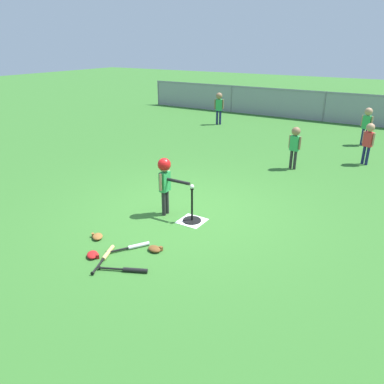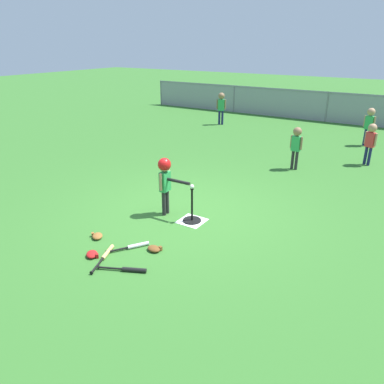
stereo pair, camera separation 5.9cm
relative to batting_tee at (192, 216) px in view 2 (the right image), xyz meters
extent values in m
plane|color=#336B28|center=(-0.25, 0.29, -0.09)|extent=(60.00, 60.00, 0.00)
cube|color=white|center=(0.00, 0.00, -0.09)|extent=(0.44, 0.44, 0.01)
cylinder|color=black|center=(0.00, 0.00, -0.08)|extent=(0.32, 0.32, 0.03)
cylinder|color=black|center=(0.00, 0.00, 0.23)|extent=(0.04, 0.04, 0.59)
cylinder|color=black|center=(0.00, 0.00, 0.51)|extent=(0.06, 0.06, 0.02)
sphere|color=white|center=(0.00, 0.00, 0.56)|extent=(0.07, 0.07, 0.07)
cylinder|color=#262626|center=(-0.56, 0.04, 0.13)|extent=(0.07, 0.07, 0.46)
cylinder|color=#262626|center=(-0.56, -0.06, 0.13)|extent=(0.07, 0.07, 0.46)
cube|color=green|center=(-0.56, -0.01, 0.54)|extent=(0.13, 0.20, 0.35)
cylinder|color=tan|center=(-0.56, 0.12, 0.56)|extent=(0.05, 0.05, 0.30)
cylinder|color=tan|center=(-0.56, -0.14, 0.56)|extent=(0.05, 0.05, 0.30)
sphere|color=tan|center=(-0.56, -0.01, 0.83)|extent=(0.20, 0.20, 0.20)
sphere|color=red|center=(-0.56, -0.01, 0.85)|extent=(0.23, 0.23, 0.23)
cylinder|color=black|center=(-0.35, -0.01, 0.60)|extent=(0.60, 0.07, 0.06)
cylinder|color=#191E4C|center=(2.08, 5.06, 0.14)|extent=(0.07, 0.07, 0.47)
cylinder|color=#191E4C|center=(1.99, 5.10, 0.14)|extent=(0.07, 0.07, 0.47)
cube|color=red|center=(2.04, 5.08, 0.56)|extent=(0.24, 0.19, 0.37)
cylinder|color=tan|center=(2.16, 5.03, 0.59)|extent=(0.05, 0.05, 0.31)
cylinder|color=tan|center=(1.91, 5.13, 0.59)|extent=(0.05, 0.05, 0.31)
sphere|color=tan|center=(2.04, 5.08, 0.86)|extent=(0.21, 0.21, 0.21)
cylinder|color=#191E4C|center=(1.75, 7.10, 0.16)|extent=(0.08, 0.08, 0.50)
cylinder|color=#191E4C|center=(1.64, 7.13, 0.16)|extent=(0.08, 0.08, 0.50)
cube|color=green|center=(1.70, 7.11, 0.60)|extent=(0.25, 0.18, 0.39)
cylinder|color=tan|center=(1.83, 7.08, 0.63)|extent=(0.06, 0.06, 0.33)
cylinder|color=tan|center=(1.56, 7.15, 0.63)|extent=(0.06, 0.06, 0.33)
sphere|color=tan|center=(1.70, 7.11, 0.92)|extent=(0.22, 0.22, 0.22)
cylinder|color=#191E4C|center=(-3.40, 7.49, 0.17)|extent=(0.08, 0.08, 0.52)
cylinder|color=#191E4C|center=(-3.51, 7.44, 0.17)|extent=(0.08, 0.08, 0.52)
cube|color=green|center=(-3.45, 7.47, 0.63)|extent=(0.27, 0.22, 0.41)
cylinder|color=#8C6647|center=(-3.32, 7.53, 0.66)|extent=(0.06, 0.06, 0.35)
cylinder|color=#8C6647|center=(-3.59, 7.41, 0.66)|extent=(0.06, 0.06, 0.35)
sphere|color=#8C6647|center=(-3.45, 7.47, 0.97)|extent=(0.23, 0.23, 0.23)
cylinder|color=#262626|center=(0.64, 3.75, 0.14)|extent=(0.07, 0.07, 0.46)
cylinder|color=#262626|center=(0.53, 3.76, 0.14)|extent=(0.07, 0.07, 0.46)
cube|color=green|center=(0.58, 3.76, 0.55)|extent=(0.22, 0.15, 0.36)
cylinder|color=#8C6647|center=(0.71, 3.74, 0.58)|extent=(0.05, 0.05, 0.31)
cylinder|color=#8C6647|center=(0.46, 3.78, 0.58)|extent=(0.05, 0.05, 0.31)
sphere|color=#8C6647|center=(0.58, 3.76, 0.85)|extent=(0.21, 0.21, 0.21)
cylinder|color=silver|center=(-0.22, -1.19, -0.06)|extent=(0.23, 0.31, 0.06)
cylinder|color=black|center=(-0.40, -1.46, -0.06)|extent=(0.20, 0.29, 0.03)
cylinder|color=black|center=(-0.49, -1.60, -0.06)|extent=(0.05, 0.04, 0.05)
cylinder|color=#DBB266|center=(-0.47, -1.59, -0.06)|extent=(0.18, 0.36, 0.06)
cylinder|color=black|center=(-0.34, -1.92, -0.06)|extent=(0.15, 0.35, 0.03)
cylinder|color=black|center=(-0.28, -2.09, -0.06)|extent=(0.05, 0.03, 0.05)
cylinder|color=black|center=(0.16, -1.73, -0.06)|extent=(0.33, 0.20, 0.06)
cylinder|color=black|center=(-0.14, -1.87, -0.06)|extent=(0.32, 0.17, 0.03)
cylinder|color=black|center=(-0.30, -1.94, -0.06)|extent=(0.04, 0.05, 0.05)
ellipsoid|color=#B21919|center=(-0.62, -1.76, -0.06)|extent=(0.27, 0.27, 0.07)
cube|color=#B21919|center=(-0.52, -1.75, -0.06)|extent=(0.06, 0.06, 0.06)
ellipsoid|color=brown|center=(-0.96, -1.32, -0.06)|extent=(0.27, 0.27, 0.07)
cube|color=brown|center=(-1.05, -1.33, -0.06)|extent=(0.06, 0.06, 0.06)
ellipsoid|color=brown|center=(0.05, -1.15, -0.06)|extent=(0.25, 0.20, 0.07)
cube|color=brown|center=(0.13, -1.09, -0.06)|extent=(0.06, 0.05, 0.06)
cylinder|color=slate|center=(-8.25, 10.13, 0.48)|extent=(0.06, 0.06, 1.15)
cylinder|color=slate|center=(-4.25, 10.13, 0.48)|extent=(0.06, 0.06, 1.15)
cylinder|color=slate|center=(-0.25, 10.13, 0.48)|extent=(0.06, 0.06, 1.15)
cube|color=gray|center=(-0.25, 10.13, 1.00)|extent=(16.00, 0.03, 0.03)
cube|color=gray|center=(-0.25, 10.13, 0.48)|extent=(16.00, 0.01, 1.15)
camera|label=1|loc=(3.08, -4.96, 2.83)|focal=34.76mm
camera|label=2|loc=(3.13, -4.93, 2.83)|focal=34.76mm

